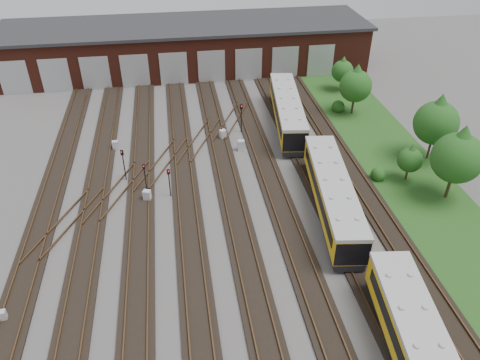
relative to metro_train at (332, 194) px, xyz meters
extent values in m
plane|color=#4C4947|center=(-10.00, -4.21, -1.89)|extent=(120.00, 120.00, 0.00)
cube|color=black|center=(-24.00, -4.21, -1.80)|extent=(2.40, 70.00, 0.18)
cube|color=brown|center=(-24.72, -4.21, -1.63)|extent=(0.10, 70.00, 0.15)
cube|color=brown|center=(-23.28, -4.21, -1.63)|extent=(0.10, 70.00, 0.15)
cube|color=black|center=(-20.00, -4.21, -1.80)|extent=(2.40, 70.00, 0.18)
cube|color=brown|center=(-20.72, -4.21, -1.63)|extent=(0.10, 70.00, 0.15)
cube|color=brown|center=(-19.28, -4.21, -1.63)|extent=(0.10, 70.00, 0.15)
cube|color=black|center=(-16.00, -4.21, -1.80)|extent=(2.40, 70.00, 0.18)
cube|color=brown|center=(-16.72, -4.21, -1.63)|extent=(0.10, 70.00, 0.15)
cube|color=brown|center=(-15.28, -4.21, -1.63)|extent=(0.10, 70.00, 0.15)
cube|color=black|center=(-12.00, -4.21, -1.80)|extent=(2.40, 70.00, 0.18)
cube|color=brown|center=(-12.72, -4.21, -1.63)|extent=(0.10, 70.00, 0.15)
cube|color=brown|center=(-11.28, -4.21, -1.63)|extent=(0.10, 70.00, 0.15)
cube|color=black|center=(-8.00, -4.21, -1.80)|extent=(2.40, 70.00, 0.18)
cube|color=brown|center=(-8.72, -4.21, -1.63)|extent=(0.10, 70.00, 0.15)
cube|color=brown|center=(-7.28, -4.21, -1.63)|extent=(0.10, 70.00, 0.15)
cube|color=black|center=(-4.00, -4.21, -1.80)|extent=(2.40, 70.00, 0.18)
cube|color=brown|center=(-4.72, -4.21, -1.63)|extent=(0.10, 70.00, 0.15)
cube|color=brown|center=(-3.28, -4.21, -1.63)|extent=(0.10, 70.00, 0.15)
cube|color=black|center=(0.00, -4.21, -1.80)|extent=(2.40, 70.00, 0.18)
cube|color=brown|center=(-0.72, -4.21, -1.63)|extent=(0.10, 70.00, 0.15)
cube|color=brown|center=(0.72, -4.21, -1.63)|extent=(0.10, 70.00, 0.15)
cube|color=black|center=(4.00, -4.21, -1.80)|extent=(2.40, 70.00, 0.18)
cube|color=brown|center=(3.28, -4.21, -1.63)|extent=(0.10, 70.00, 0.15)
cube|color=brown|center=(4.72, -4.21, -1.63)|extent=(0.10, 70.00, 0.15)
cube|color=brown|center=(-18.00, 5.79, -1.63)|extent=(5.40, 9.62, 0.15)
cube|color=brown|center=(-14.00, 9.79, -1.63)|extent=(5.40, 9.62, 0.15)
cube|color=brown|center=(-10.00, 13.79, -1.63)|extent=(5.40, 9.62, 0.15)
cube|color=brown|center=(-22.00, 1.79, -1.63)|extent=(5.40, 9.62, 0.15)
cube|color=brown|center=(-6.00, 17.79, -1.63)|extent=(5.40, 9.62, 0.15)
cube|color=#511E14|center=(-10.00, 35.79, 1.11)|extent=(50.00, 12.00, 6.00)
cube|color=#29292B|center=(-10.00, 35.79, 4.26)|extent=(51.00, 12.50, 0.40)
cube|color=#9EA1A3|center=(-32.00, 29.77, 0.31)|extent=(3.60, 0.12, 4.40)
cube|color=#9EA1A3|center=(-27.00, 29.77, 0.31)|extent=(3.60, 0.12, 4.40)
cube|color=#9EA1A3|center=(-22.00, 29.77, 0.31)|extent=(3.60, 0.12, 4.40)
cube|color=#9EA1A3|center=(-17.00, 29.77, 0.31)|extent=(3.60, 0.12, 4.40)
cube|color=#9EA1A3|center=(-12.00, 29.77, 0.31)|extent=(3.60, 0.12, 4.40)
cube|color=#9EA1A3|center=(-7.00, 29.77, 0.31)|extent=(3.60, 0.12, 4.40)
cube|color=#9EA1A3|center=(-2.00, 29.77, 0.31)|extent=(3.60, 0.12, 4.40)
cube|color=#9EA1A3|center=(3.00, 29.77, 0.31)|extent=(3.60, 0.12, 4.40)
cube|color=#9EA1A3|center=(8.00, 29.77, 0.31)|extent=(3.60, 0.12, 4.40)
cube|color=#204818|center=(9.00, 5.79, -1.86)|extent=(8.00, 55.00, 0.05)
cube|color=#AFAFAB|center=(0.00, -16.00, 1.34)|extent=(4.49, 14.92, 0.29)
cube|color=black|center=(-1.28, -15.84, 0.35)|extent=(1.70, 12.84, 0.83)
cube|color=black|center=(1.28, -16.16, 0.35)|extent=(1.70, 12.84, 0.83)
cube|color=black|center=(0.00, 0.00, -1.26)|extent=(4.11, 14.87, 0.59)
cube|color=#EAA00C|center=(0.00, 0.00, 0.11)|extent=(4.40, 14.91, 2.16)
cube|color=#AFAFAB|center=(0.00, 0.00, 1.34)|extent=(4.49, 14.92, 0.29)
cube|color=black|center=(-1.28, 0.16, 0.35)|extent=(1.70, 12.84, 0.83)
cube|color=black|center=(1.28, -0.16, 0.35)|extent=(1.70, 12.84, 0.83)
cube|color=black|center=(0.00, 16.00, -1.26)|extent=(4.11, 14.87, 0.59)
cube|color=#EAA00C|center=(0.00, 16.00, 0.11)|extent=(4.40, 14.91, 2.16)
cube|color=#AFAFAB|center=(0.00, 16.00, 1.34)|extent=(4.49, 14.92, 0.29)
cube|color=black|center=(-1.28, 16.16, 0.35)|extent=(1.70, 12.84, 0.83)
cube|color=black|center=(1.28, 15.84, 0.35)|extent=(1.70, 12.84, 0.83)
cylinder|color=black|center=(-13.37, 4.47, -0.72)|extent=(0.10, 0.10, 2.33)
cube|color=black|center=(-13.37, 4.47, 0.70)|extent=(0.28, 0.21, 0.50)
sphere|color=red|center=(-13.37, 4.37, 0.80)|extent=(0.12, 0.12, 0.12)
cylinder|color=black|center=(-17.42, 7.74, -0.54)|extent=(0.10, 0.10, 2.70)
cube|color=black|center=(-17.42, 7.74, 1.06)|extent=(0.29, 0.23, 0.50)
sphere|color=red|center=(-17.42, 7.64, 1.16)|extent=(0.12, 0.12, 0.12)
cylinder|color=black|center=(-15.49, 5.66, -0.72)|extent=(0.09, 0.09, 2.32)
cube|color=black|center=(-15.49, 5.66, 0.67)|extent=(0.24, 0.15, 0.47)
sphere|color=red|center=(-15.49, 5.56, 0.77)|extent=(0.11, 0.11, 0.11)
cylinder|color=black|center=(-5.26, 15.38, -0.51)|extent=(0.11, 0.11, 2.75)
cube|color=black|center=(-5.26, 15.38, 1.14)|extent=(0.30, 0.20, 0.55)
sphere|color=red|center=(-5.26, 15.27, 1.25)|extent=(0.13, 0.13, 0.13)
cube|color=#B5B8BB|center=(-24.56, -7.71, -1.46)|extent=(0.55, 0.48, 0.86)
cube|color=#B5B8BB|center=(-18.73, 13.55, -1.40)|extent=(0.60, 0.50, 0.98)
cube|color=#B5B8BB|center=(-15.40, 4.07, -1.36)|extent=(0.77, 0.70, 1.05)
cube|color=#B5B8BB|center=(-7.47, 14.10, -1.36)|extent=(0.79, 0.74, 1.05)
cube|color=#B5B8BB|center=(-5.90, 11.42, -1.32)|extent=(0.71, 0.61, 1.13)
cylinder|color=#342717|center=(8.39, 17.83, -0.94)|extent=(0.26, 0.26, 1.90)
sphere|color=#154814|center=(8.39, 17.83, 1.60)|extent=(3.70, 3.70, 3.70)
cone|color=#154814|center=(8.39, 17.83, 2.92)|extent=(3.17, 3.17, 2.64)
cylinder|color=#342717|center=(9.29, 24.61, -1.17)|extent=(0.23, 0.23, 1.42)
sphere|color=#154814|center=(9.29, 24.61, 0.72)|extent=(2.77, 2.77, 2.77)
cone|color=#154814|center=(9.29, 24.61, 1.71)|extent=(2.37, 2.37, 1.98)
cylinder|color=#342717|center=(12.35, 6.92, -0.79)|extent=(0.23, 0.23, 2.19)
sphere|color=#154814|center=(12.35, 6.92, 2.12)|extent=(4.25, 4.25, 4.25)
cone|color=#154814|center=(12.35, 6.92, 3.64)|extent=(3.64, 3.64, 3.04)
cylinder|color=#342717|center=(8.56, 3.71, -1.30)|extent=(0.20, 0.20, 1.18)
sphere|color=#154814|center=(8.56, 3.71, 0.28)|extent=(2.30, 2.30, 2.30)
cone|color=#154814|center=(8.56, 3.71, 1.10)|extent=(1.97, 1.97, 1.64)
cylinder|color=#342717|center=(10.84, 0.50, -0.76)|extent=(0.27, 0.27, 2.24)
sphere|color=#154814|center=(10.84, 0.50, 2.23)|extent=(4.36, 4.36, 4.36)
cone|color=#154814|center=(10.84, 0.50, 3.78)|extent=(3.74, 3.74, 3.12)
sphere|color=#154814|center=(6.00, 4.19, -1.18)|extent=(1.41, 1.41, 1.41)
sphere|color=#154814|center=(7.00, 18.79, -1.12)|extent=(1.53, 1.53, 1.53)
sphere|color=#154814|center=(11.82, 27.39, -1.30)|extent=(1.18, 1.18, 1.18)
camera|label=1|loc=(-12.40, -29.85, 22.88)|focal=35.00mm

